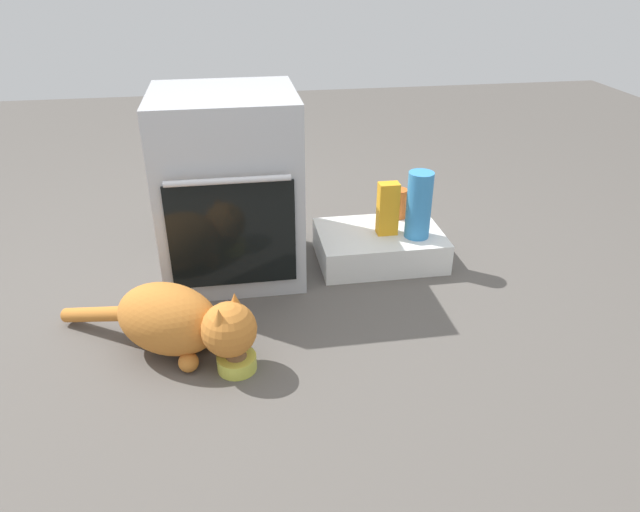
% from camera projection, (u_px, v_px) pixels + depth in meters
% --- Properties ---
extents(ground, '(8.00, 8.00, 0.00)m').
position_uv_depth(ground, '(227.00, 326.00, 2.20)').
color(ground, '#56514C').
extents(oven, '(0.58, 0.57, 0.79)m').
position_uv_depth(oven, '(229.00, 187.00, 2.41)').
color(oven, '#B7BABF').
rests_on(oven, ground).
extents(pantry_cabinet, '(0.56, 0.39, 0.14)m').
position_uv_depth(pantry_cabinet, '(379.00, 246.00, 2.64)').
color(pantry_cabinet, white).
rests_on(pantry_cabinet, ground).
extents(food_bowl, '(0.14, 0.14, 0.08)m').
position_uv_depth(food_bowl, '(237.00, 361.00, 1.97)').
color(food_bowl, '#D1D14C').
rests_on(food_bowl, ground).
extents(cat, '(0.74, 0.49, 0.27)m').
position_uv_depth(cat, '(179.00, 321.00, 1.99)').
color(cat, '#C6752D').
rests_on(cat, ground).
extents(juice_carton, '(0.09, 0.06, 0.24)m').
position_uv_depth(juice_carton, '(388.00, 209.00, 2.54)').
color(juice_carton, orange).
rests_on(juice_carton, pantry_cabinet).
extents(water_bottle, '(0.11, 0.11, 0.30)m').
position_uv_depth(water_bottle, '(419.00, 205.00, 2.50)').
color(water_bottle, '#388CD1').
rests_on(water_bottle, pantry_cabinet).
extents(sauce_jar, '(0.08, 0.08, 0.14)m').
position_uv_depth(sauce_jar, '(399.00, 203.00, 2.72)').
color(sauce_jar, '#D16023').
rests_on(sauce_jar, pantry_cabinet).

